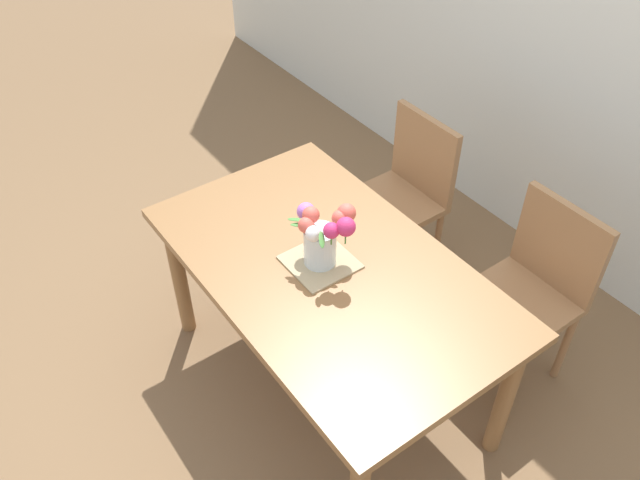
% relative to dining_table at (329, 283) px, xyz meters
% --- Properties ---
extents(ground_plane, '(12.00, 12.00, 0.00)m').
position_rel_dining_table_xyz_m(ground_plane, '(0.00, 0.00, -0.65)').
color(ground_plane, brown).
extents(back_wall, '(7.00, 0.10, 2.80)m').
position_rel_dining_table_xyz_m(back_wall, '(0.00, 1.60, 0.75)').
color(back_wall, silver).
rests_on(back_wall, ground_plane).
extents(dining_table, '(1.52, 0.90, 0.75)m').
position_rel_dining_table_xyz_m(dining_table, '(0.00, 0.00, 0.00)').
color(dining_table, olive).
rests_on(dining_table, ground_plane).
extents(chair_left, '(0.42, 0.42, 0.90)m').
position_rel_dining_table_xyz_m(chair_left, '(-0.42, 0.79, -0.14)').
color(chair_left, '#9E7047').
rests_on(chair_left, ground_plane).
extents(chair_right, '(0.42, 0.42, 0.90)m').
position_rel_dining_table_xyz_m(chair_right, '(0.42, 0.79, -0.14)').
color(chair_right, '#9E7047').
rests_on(chair_right, ground_plane).
extents(placemat, '(0.25, 0.25, 0.01)m').
position_rel_dining_table_xyz_m(placemat, '(-0.04, -0.02, 0.10)').
color(placemat, tan).
rests_on(placemat, dining_table).
extents(flower_vase, '(0.28, 0.24, 0.27)m').
position_rel_dining_table_xyz_m(flower_vase, '(-0.03, -0.01, 0.24)').
color(flower_vase, silver).
rests_on(flower_vase, placemat).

